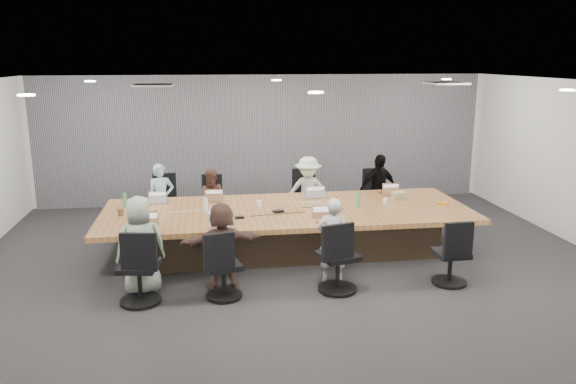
{
  "coord_description": "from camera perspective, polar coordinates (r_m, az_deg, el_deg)",
  "views": [
    {
      "loc": [
        -1.3,
        -8.3,
        3.17
      ],
      "look_at": [
        0.0,
        0.4,
        1.05
      ],
      "focal_mm": 35.0,
      "sensor_mm": 36.0,
      "label": 1
    }
  ],
  "objects": [
    {
      "name": "floor",
      "position": [
        8.98,
        0.38,
        -7.12
      ],
      "size": [
        10.0,
        8.0,
        0.0
      ],
      "primitive_type": "cube",
      "color": "#2B2B2D",
      "rests_on": "ground"
    },
    {
      "name": "ceiling",
      "position": [
        8.41,
        0.41,
        11.02
      ],
      "size": [
        10.0,
        8.0,
        0.0
      ],
      "primitive_type": "cube",
      "color": "white",
      "rests_on": "wall_back"
    },
    {
      "name": "wall_back",
      "position": [
        12.5,
        -2.45,
        5.39
      ],
      "size": [
        10.0,
        0.0,
        2.8
      ],
      "primitive_type": "cube",
      "rotation": [
        1.57,
        0.0,
        0.0
      ],
      "color": "silver",
      "rests_on": "ground"
    },
    {
      "name": "wall_front",
      "position": [
        4.83,
        7.82,
        -8.08
      ],
      "size": [
        10.0,
        0.0,
        2.8
      ],
      "primitive_type": "cube",
      "rotation": [
        -1.57,
        0.0,
        0.0
      ],
      "color": "silver",
      "rests_on": "ground"
    },
    {
      "name": "curtain",
      "position": [
        12.42,
        -2.41,
        5.34
      ],
      "size": [
        9.8,
        0.04,
        2.8
      ],
      "primitive_type": "cube",
      "color": "slate",
      "rests_on": "ground"
    },
    {
      "name": "conference_table",
      "position": [
        9.32,
        -0.09,
        -3.74
      ],
      "size": [
        6.0,
        2.2,
        0.74
      ],
      "color": "#3B2D1E",
      "rests_on": "ground"
    },
    {
      "name": "chair_0",
      "position": [
        10.89,
        -12.56,
        -1.47
      ],
      "size": [
        0.62,
        0.62,
        0.82
      ],
      "primitive_type": null,
      "rotation": [
        0.0,
        0.0,
        3.27
      ],
      "color": "black",
      "rests_on": "ground"
    },
    {
      "name": "chair_1",
      "position": [
        10.87,
        -7.58,
        -1.52
      ],
      "size": [
        0.52,
        0.52,
        0.73
      ],
      "primitive_type": null,
      "rotation": [
        0.0,
        0.0,
        3.09
      ],
      "color": "black",
      "rests_on": "ground"
    },
    {
      "name": "chair_2",
      "position": [
        11.02,
        1.71,
        -0.87
      ],
      "size": [
        0.61,
        0.61,
        0.86
      ],
      "primitive_type": null,
      "rotation": [
        0.0,
        0.0,
        3.19
      ],
      "color": "black",
      "rests_on": "ground"
    },
    {
      "name": "chair_3",
      "position": [
        11.35,
        8.57,
        -0.77
      ],
      "size": [
        0.63,
        0.63,
        0.79
      ],
      "primitive_type": null,
      "rotation": [
        0.0,
        0.0,
        3.35
      ],
      "color": "black",
      "rests_on": "ground"
    },
    {
      "name": "chair_4",
      "position": [
        7.67,
        -14.89,
        -7.89
      ],
      "size": [
        0.67,
        0.67,
        0.86
      ],
      "primitive_type": null,
      "rotation": [
        0.0,
        0.0,
        -0.18
      ],
      "color": "black",
      "rests_on": "ground"
    },
    {
      "name": "chair_5",
      "position": [
        7.63,
        -6.57,
        -7.97
      ],
      "size": [
        0.63,
        0.63,
        0.76
      ],
      "primitive_type": null,
      "rotation": [
        0.0,
        0.0,
        0.26
      ],
      "color": "black",
      "rests_on": "ground"
    },
    {
      "name": "chair_6",
      "position": [
        7.81,
        5.08,
        -7.06
      ],
      "size": [
        0.71,
        0.71,
        0.86
      ],
      "primitive_type": null,
      "rotation": [
        0.0,
        0.0,
        0.27
      ],
      "color": "black",
      "rests_on": "ground"
    },
    {
      "name": "chair_7",
      "position": [
        8.35,
        16.19,
        -6.5
      ],
      "size": [
        0.54,
        0.54,
        0.77
      ],
      "primitive_type": null,
      "rotation": [
        0.0,
        0.0,
        0.05
      ],
      "color": "black",
      "rests_on": "ground"
    },
    {
      "name": "person_0",
      "position": [
        10.49,
        -12.75,
        -0.71
      ],
      "size": [
        0.53,
        0.41,
        1.29
      ],
      "primitive_type": "imported",
      "rotation": [
        0.0,
        0.0,
        6.51
      ],
      "color": "#90B2CE",
      "rests_on": "ground"
    },
    {
      "name": "laptop_0",
      "position": [
        9.94,
        -13.0,
        -0.91
      ],
      "size": [
        0.3,
        0.21,
        0.02
      ],
      "primitive_type": "cube",
      "rotation": [
        0.0,
        0.0,
        3.18
      ],
      "color": "#B2B2B7",
      "rests_on": "conference_table"
    },
    {
      "name": "person_1",
      "position": [
        10.48,
        -7.58,
        -0.86
      ],
      "size": [
        0.63,
        0.53,
        1.17
      ],
      "primitive_type": "imported",
      "rotation": [
        0.0,
        0.0,
        6.11
      ],
      "color": "#4F3228",
      "rests_on": "ground"
    },
    {
      "name": "laptop_1",
      "position": [
        9.9,
        -7.55,
        -0.72
      ],
      "size": [
        0.32,
        0.23,
        0.02
      ],
      "primitive_type": "cube",
      "rotation": [
        0.0,
        0.0,
        3.12
      ],
      "color": "#8C6647",
      "rests_on": "conference_table"
    },
    {
      "name": "person_2",
      "position": [
        10.63,
        2.06,
        -0.02
      ],
      "size": [
        0.96,
        0.66,
        1.36
      ],
      "primitive_type": "imported",
      "rotation": [
        0.0,
        0.0,
        6.1
      ],
      "color": "beige",
      "rests_on": "ground"
    },
    {
      "name": "laptop_2",
      "position": [
        10.09,
        2.63,
        -0.36
      ],
      "size": [
        0.35,
        0.25,
        0.02
      ],
      "primitive_type": "cube",
      "rotation": [
        0.0,
        0.0,
        3.17
      ],
      "color": "#B2B2B7",
      "rests_on": "conference_table"
    },
    {
      "name": "person_3",
      "position": [
        10.96,
        9.15,
        0.27
      ],
      "size": [
        0.86,
        0.52,
        1.37
      ],
      "primitive_type": "imported",
      "rotation": [
        0.0,
        0.0,
        6.54
      ],
      "color": "black",
      "rests_on": "ground"
    },
    {
      "name": "laptop_3",
      "position": [
        10.43,
        10.07,
        -0.09
      ],
      "size": [
        0.31,
        0.22,
        0.02
      ],
      "primitive_type": "cube",
      "rotation": [
        0.0,
        0.0,
        3.1
      ],
      "color": "#8C6647",
      "rests_on": "conference_table"
    },
    {
      "name": "person_4",
      "position": [
        7.91,
        -14.74,
        -5.25
      ],
      "size": [
        0.75,
        0.58,
        1.37
      ],
      "primitive_type": "imported",
      "rotation": [
        0.0,
        0.0,
        3.38
      ],
      "color": "gray",
      "rests_on": "ground"
    },
    {
      "name": "laptop_4",
      "position": [
        8.41,
        -14.39,
        -3.62
      ],
      "size": [
        0.37,
        0.29,
        0.02
      ],
      "primitive_type": "cube",
      "rotation": [
        0.0,
        0.0,
        0.2
      ],
      "color": "#8C6647",
      "rests_on": "conference_table"
    },
    {
      "name": "person_5",
      "position": [
        7.88,
        -6.71,
        -5.42
      ],
      "size": [
        1.19,
        0.52,
        1.24
      ],
      "primitive_type": "imported",
      "rotation": [
        0.0,
        0.0,
        3.28
      ],
      "color": "brown",
      "rests_on": "ground"
    },
    {
      "name": "laptop_5",
      "position": [
        8.36,
        -6.87,
        -3.38
      ],
      "size": [
        0.35,
        0.27,
        0.02
      ],
      "primitive_type": "cube",
      "rotation": [
        0.0,
        0.0,
        -0.16
      ],
      "color": "#B2B2B7",
      "rests_on": "conference_table"
    },
    {
      "name": "person_6",
      "position": [
        8.07,
        4.53,
        -4.91
      ],
      "size": [
        0.49,
        0.36,
        1.24
      ],
      "primitive_type": "imported",
      "rotation": [
        0.0,
        0.0,
        3.0
      ],
      "color": "#B4B4B4",
      "rests_on": "ground"
    },
    {
      "name": "laptop_6",
      "position": [
        8.54,
        3.72,
        -2.95
      ],
      "size": [
        0.31,
        0.23,
        0.02
      ],
      "primitive_type": "cube",
      "rotation": [
        0.0,
        0.0,
        -0.12
      ],
      "color": "#8C6647",
      "rests_on": "conference_table"
    },
    {
      "name": "bottle_green_left",
      "position": [
        9.67,
        -16.26,
        -0.8
      ],
      "size": [
        0.08,
        0.08,
        0.25
      ],
      "primitive_type": "cylinder",
      "rotation": [
        0.0,
        0.0,
        0.24
      ],
      "color": "#4B9562",
      "rests_on": "conference_table"
    },
    {
      "name": "bottle_green_right",
      "position": [
        9.41,
        7.12,
        -0.71
      ],
      "size": [
        0.09,
        0.09,
        0.26
      ],
      "primitive_type": "cylinder",
      "rotation": [
        0.0,
        0.0,
        0.4
      ],
      "color": "#4B9562",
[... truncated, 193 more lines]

